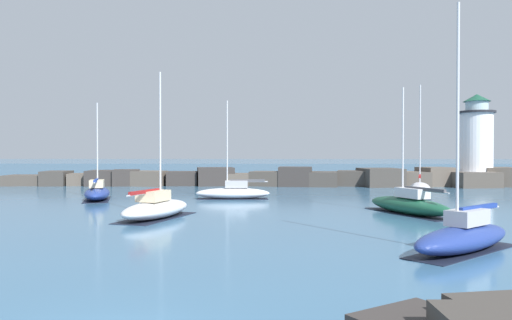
# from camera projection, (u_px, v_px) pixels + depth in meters

# --- Properties ---
(open_sea_beyond) EXTENTS (400.00, 116.00, 0.01)m
(open_sea_beyond) POSITION_uv_depth(u_px,v_px,m) (260.00, 169.00, 120.83)
(open_sea_beyond) COLOR #2D5B7F
(open_sea_beyond) RESTS_ON ground
(breakwater_jetty) EXTENTS (62.70, 7.24, 2.33)m
(breakwater_jetty) POSITION_uv_depth(u_px,v_px,m) (283.00, 178.00, 60.79)
(breakwater_jetty) COLOR #4C443D
(breakwater_jetty) RESTS_ON ground
(lighthouse) EXTENTS (5.06, 5.06, 11.12)m
(lighthouse) POSITION_uv_depth(u_px,v_px,m) (477.00, 147.00, 60.22)
(lighthouse) COLOR gray
(lighthouse) RESTS_ON ground
(sailboat_moored_0) EXTENTS (6.56, 2.20, 8.61)m
(sailboat_moored_0) POSITION_uv_depth(u_px,v_px,m) (233.00, 192.00, 43.68)
(sailboat_moored_0) COLOR white
(sailboat_moored_0) RESTS_ON ground
(sailboat_moored_1) EXTENTS (4.84, 7.99, 8.45)m
(sailboat_moored_1) POSITION_uv_depth(u_px,v_px,m) (409.00, 204.00, 32.93)
(sailboat_moored_1) COLOR #195138
(sailboat_moored_1) RESTS_ON ground
(sailboat_moored_3) EXTENTS (3.69, 6.62, 8.37)m
(sailboat_moored_3) POSITION_uv_depth(u_px,v_px,m) (97.00, 192.00, 42.64)
(sailboat_moored_3) COLOR navy
(sailboat_moored_3) RESTS_ON ground
(sailboat_moored_4) EXTENTS (4.24, 7.27, 9.14)m
(sailboat_moored_4) POSITION_uv_depth(u_px,v_px,m) (156.00, 208.00, 30.90)
(sailboat_moored_4) COLOR white
(sailboat_moored_4) RESTS_ON ground
(sailboat_moored_5) EXTENTS (6.19, 5.92, 10.10)m
(sailboat_moored_5) POSITION_uv_depth(u_px,v_px,m) (464.00, 236.00, 20.47)
(sailboat_moored_5) COLOR navy
(sailboat_moored_5) RESTS_ON ground
(sailboat_moored_6) EXTENTS (4.13, 8.32, 10.43)m
(sailboat_moored_6) POSITION_uv_depth(u_px,v_px,m) (420.00, 189.00, 46.29)
(sailboat_moored_6) COLOR silver
(sailboat_moored_6) RESTS_ON ground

